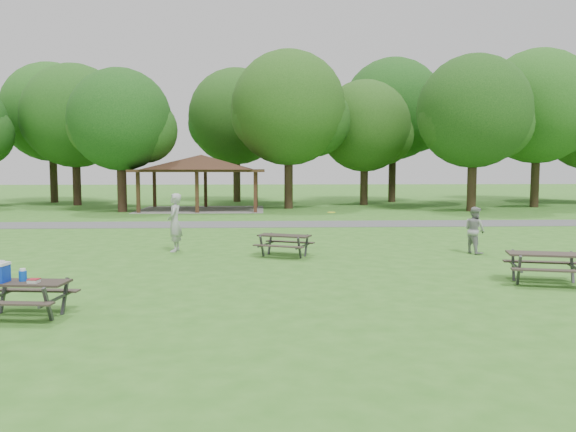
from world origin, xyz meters
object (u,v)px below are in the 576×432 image
(frisbee_thrower, at_px, (175,223))
(frisbee_catcher, at_px, (475,230))
(picnic_table_middle, at_px, (284,240))
(picnic_table_near, at_px, (15,284))

(frisbee_thrower, relative_size, frisbee_catcher, 1.27)
(frisbee_catcher, bearing_deg, frisbee_thrower, 64.00)
(picnic_table_middle, relative_size, frisbee_catcher, 1.31)
(frisbee_thrower, bearing_deg, picnic_table_middle, 73.84)
(picnic_table_near, height_order, frisbee_thrower, frisbee_thrower)
(picnic_table_middle, bearing_deg, frisbee_thrower, 161.88)
(frisbee_thrower, xyz_separation_m, frisbee_catcher, (10.21, -0.89, -0.21))
(frisbee_catcher, bearing_deg, picnic_table_near, 101.27)
(picnic_table_near, distance_m, frisbee_thrower, 8.65)
(frisbee_thrower, distance_m, frisbee_catcher, 10.25)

